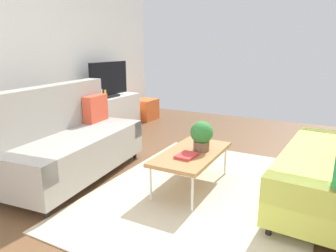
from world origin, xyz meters
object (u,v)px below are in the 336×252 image
at_px(tv, 109,80).
at_px(vase_0, 85,96).
at_px(bottle_0, 101,94).
at_px(couch_beige, 70,141).
at_px(storage_trunk, 146,109).
at_px(tv_console, 110,114).
at_px(potted_plant, 202,135).
at_px(coffee_table, 192,154).
at_px(table_book_0, 187,156).
at_px(bottle_1, 105,94).
at_px(vase_1, 91,95).

xyz_separation_m(tv, vase_0, (-0.58, 0.07, -0.22)).
bearing_deg(tv, bottle_0, -175.57).
height_order(couch_beige, storage_trunk, couch_beige).
bearing_deg(tv_console, tv, -90.00).
bearing_deg(tv_console, bottle_0, -171.20).
xyz_separation_m(storage_trunk, potted_plant, (-2.55, -2.33, 0.38)).
distance_m(storage_trunk, potted_plant, 3.47).
bearing_deg(storage_trunk, bottle_0, 177.47).
relative_size(coffee_table, storage_trunk, 2.12).
xyz_separation_m(coffee_table, vase_0, (0.96, 2.41, 0.34)).
bearing_deg(storage_trunk, couch_beige, -164.60).
relative_size(couch_beige, storage_trunk, 3.80).
bearing_deg(coffee_table, couch_beige, 105.50).
distance_m(tv, storage_trunk, 1.32).
xyz_separation_m(storage_trunk, vase_0, (-1.68, 0.15, 0.51)).
distance_m(table_book_0, bottle_1, 2.81).
bearing_deg(bottle_1, couch_beige, -153.12).
bearing_deg(vase_0, table_book_0, -115.00).
height_order(tv_console, storage_trunk, tv_console).
relative_size(coffee_table, tv_console, 0.79).
distance_m(tv, bottle_1, 0.29).
bearing_deg(potted_plant, bottle_0, 63.58).
xyz_separation_m(tv_console, table_book_0, (-1.71, -2.37, 0.11)).
height_order(table_book_0, vase_0, vase_0).
bearing_deg(couch_beige, tv, -160.70).
bearing_deg(couch_beige, bottle_0, -157.91).
xyz_separation_m(storage_trunk, table_book_0, (-2.81, -2.27, 0.21)).
xyz_separation_m(coffee_table, bottle_0, (1.28, 2.32, 0.34)).
distance_m(tv_console, tv, 0.63).
distance_m(couch_beige, potted_plant, 1.58).
distance_m(tv_console, potted_plant, 2.84).
bearing_deg(tv_console, bottle_1, -166.46).
xyz_separation_m(bottle_0, bottle_1, (0.09, 0.00, -0.01)).
xyz_separation_m(tv_console, tv, (0.00, -0.02, 0.63)).
relative_size(tv, bottle_1, 6.40).
bearing_deg(coffee_table, vase_1, 65.29).
bearing_deg(vase_1, bottle_1, -18.78).
distance_m(potted_plant, vase_0, 2.63).
bearing_deg(couch_beige, table_book_0, 92.77).
relative_size(potted_plant, bottle_0, 1.85).
distance_m(tv, table_book_0, 2.95).
bearing_deg(table_book_0, couch_beige, 98.81).
xyz_separation_m(couch_beige, coffee_table, (0.39, -1.42, -0.05)).
bearing_deg(storage_trunk, bottle_1, 177.29).
bearing_deg(storage_trunk, potted_plant, -137.54).
bearing_deg(table_book_0, potted_plant, -12.28).
bearing_deg(bottle_1, tv_console, 13.54).
xyz_separation_m(vase_1, bottle_0, (0.17, -0.09, -0.00)).
bearing_deg(tv, bottle_1, -173.13).
xyz_separation_m(couch_beige, storage_trunk, (3.03, 0.84, -0.22)).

